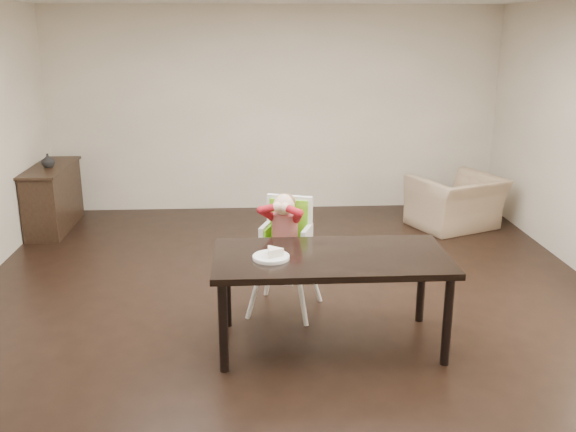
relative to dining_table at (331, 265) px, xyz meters
name	(u,v)px	position (x,y,z in m)	size (l,w,h in m)	color
ground	(292,316)	(-0.27, 0.52, -0.67)	(7.00, 7.00, 0.00)	black
room_walls	(292,102)	(-0.27, 0.52, 1.18)	(6.02, 7.02, 2.71)	#C1B5A0
dining_table	(331,265)	(0.00, 0.00, 0.00)	(1.80, 0.90, 0.75)	black
high_chair	(286,228)	(-0.31, 0.69, 0.08)	(0.57, 0.57, 1.07)	white
plate	(272,255)	(-0.46, -0.05, 0.11)	(0.29, 0.29, 0.08)	white
armchair	(456,194)	(1.93, 2.96, -0.23)	(1.00, 0.65, 0.87)	tan
sideboard	(53,197)	(-3.05, 3.22, -0.27)	(0.44, 1.26, 0.79)	black
vase	(48,161)	(-3.05, 3.17, 0.20)	(0.16, 0.16, 0.16)	#99999E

